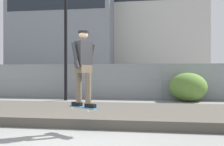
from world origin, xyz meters
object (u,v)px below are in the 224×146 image
object	(u,v)px
skateboard	(83,107)
skater	(83,63)
parked_car_near	(37,81)
shrub_left	(188,87)
street_lamp	(66,10)

from	to	relation	value
skateboard	skater	size ratio (longest dim) A/B	0.45
skateboard	skater	bearing A→B (deg)	84.05
skateboard	parked_car_near	xyz separation A→B (m)	(-5.64, 9.64, 0.24)
skateboard	shrub_left	size ratio (longest dim) A/B	0.44
street_lamp	parked_car_near	bearing A→B (deg)	132.38
skater	shrub_left	bearing A→B (deg)	62.50
skateboard	street_lamp	size ratio (longest dim) A/B	0.11
street_lamp	skateboard	bearing A→B (deg)	-67.87
skater	parked_car_near	bearing A→B (deg)	120.32
skater	street_lamp	world-z (taller)	street_lamp
skateboard	street_lamp	xyz separation A→B (m)	(-2.54, 6.24, 3.91)
street_lamp	shrub_left	size ratio (longest dim) A/B	4.10
street_lamp	skater	bearing A→B (deg)	-67.87
skateboard	shrub_left	xyz separation A→B (m)	(3.45, 6.63, 0.09)
skater	shrub_left	xyz separation A→B (m)	(3.45, 6.63, -0.92)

